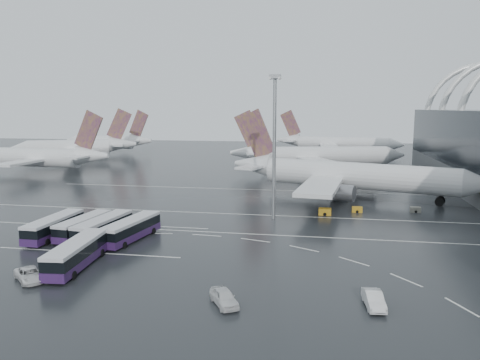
% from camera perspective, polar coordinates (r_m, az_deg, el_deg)
% --- Properties ---
extents(ground, '(420.00, 420.00, 0.00)m').
position_cam_1_polar(ground, '(79.55, 3.15, -6.28)').
color(ground, black).
rests_on(ground, ground).
extents(lane_marking_near, '(120.00, 0.25, 0.01)m').
position_cam_1_polar(lane_marking_near, '(77.63, 2.97, -6.66)').
color(lane_marking_near, white).
rests_on(lane_marking_near, ground).
extents(lane_marking_mid, '(120.00, 0.25, 0.01)m').
position_cam_1_polar(lane_marking_mid, '(91.12, 4.07, -4.34)').
color(lane_marking_mid, white).
rests_on(lane_marking_mid, ground).
extents(lane_marking_far, '(120.00, 0.25, 0.01)m').
position_cam_1_polar(lane_marking_far, '(118.44, 5.50, -1.29)').
color(lane_marking_far, white).
rests_on(lane_marking_far, ground).
extents(bus_bay_line_south, '(28.00, 0.25, 0.01)m').
position_cam_1_polar(bus_bay_line_south, '(71.83, -18.11, -8.38)').
color(bus_bay_line_south, white).
rests_on(bus_bay_line_south, ground).
extents(bus_bay_line_north, '(28.00, 0.25, 0.01)m').
position_cam_1_polar(bus_bay_line_north, '(85.69, -13.06, -5.40)').
color(bus_bay_line_north, white).
rests_on(bus_bay_line_north, ground).
extents(airliner_main, '(58.84, 51.02, 20.47)m').
position_cam_1_polar(airliner_main, '(110.83, 12.67, 0.52)').
color(airliner_main, silver).
rests_on(airliner_main, ground).
extents(airliner_gate_b, '(57.28, 50.70, 20.03)m').
position_cam_1_polar(airliner_gate_b, '(154.98, 9.12, 2.90)').
color(airliner_gate_b, silver).
rests_on(airliner_gate_b, ground).
extents(airliner_gate_c, '(55.35, 50.50, 19.73)m').
position_cam_1_polar(airliner_gate_c, '(210.89, 11.61, 4.35)').
color(airliner_gate_c, silver).
rests_on(airliner_gate_c, ground).
extents(jet_remote_west, '(45.85, 36.90, 20.02)m').
position_cam_1_polar(jet_remote_west, '(158.92, -22.78, 2.52)').
color(jet_remote_west, silver).
rests_on(jet_remote_west, ground).
extents(jet_remote_mid, '(45.56, 37.14, 20.52)m').
position_cam_1_polar(jet_remote_mid, '(193.04, -19.24, 3.75)').
color(jet_remote_mid, silver).
rests_on(jet_remote_mid, ground).
extents(jet_remote_far, '(45.57, 36.80, 19.82)m').
position_cam_1_polar(jet_remote_far, '(222.10, -15.70, 4.47)').
color(jet_remote_far, silver).
rests_on(jet_remote_far, ground).
extents(bus_row_near_a, '(3.40, 13.48, 3.31)m').
position_cam_1_polar(bus_row_near_a, '(81.22, -21.72, -5.27)').
color(bus_row_near_a, '#2B1544').
rests_on(bus_row_near_a, ground).
extents(bus_row_near_b, '(4.17, 12.82, 3.10)m').
position_cam_1_polar(bus_row_near_b, '(80.43, -18.55, -5.32)').
color(bus_row_near_b, '#2B1544').
rests_on(bus_row_near_b, ground).
extents(bus_row_near_c, '(4.53, 13.70, 3.31)m').
position_cam_1_polar(bus_row_near_c, '(78.18, -16.33, -5.53)').
color(bus_row_near_c, '#2B1544').
rests_on(bus_row_near_c, ground).
extents(bus_row_near_d, '(5.05, 13.82, 3.33)m').
position_cam_1_polar(bus_row_near_d, '(75.96, -13.12, -5.81)').
color(bus_row_near_d, '#2B1544').
rests_on(bus_row_near_d, ground).
extents(bus_row_far_b, '(4.28, 14.13, 3.43)m').
position_cam_1_polar(bus_row_far_b, '(65.45, -19.24, -8.41)').
color(bus_row_far_b, '#2B1544').
rests_on(bus_row_far_b, ground).
extents(van_curve_a, '(5.84, 5.61, 1.54)m').
position_cam_1_polar(van_curve_a, '(62.85, -24.27, -10.49)').
color(van_curve_a, silver).
rests_on(van_curve_a, ground).
extents(van_curve_b, '(4.35, 5.34, 1.71)m').
position_cam_1_polar(van_curve_b, '(51.02, -1.95, -14.09)').
color(van_curve_b, silver).
rests_on(van_curve_b, ground).
extents(van_curve_c, '(2.29, 5.17, 1.65)m').
position_cam_1_polar(van_curve_c, '(52.44, 16.00, -13.82)').
color(van_curve_c, silver).
rests_on(van_curve_c, ground).
extents(floodlight_mast, '(2.04, 2.04, 26.62)m').
position_cam_1_polar(floodlight_mast, '(86.47, 4.22, 6.17)').
color(floodlight_mast, gray).
rests_on(floodlight_mast, ground).
extents(gse_cart_belly_a, '(2.02, 1.19, 1.10)m').
position_cam_1_polar(gse_cart_belly_a, '(96.52, 14.09, -3.50)').
color(gse_cart_belly_a, '#B88318').
rests_on(gse_cart_belly_a, ground).
extents(gse_cart_belly_c, '(2.42, 1.43, 1.32)m').
position_cam_1_polar(gse_cart_belly_c, '(92.78, 10.30, -3.81)').
color(gse_cart_belly_c, '#B88318').
rests_on(gse_cart_belly_c, ground).
extents(gse_cart_belly_d, '(1.99, 1.18, 1.09)m').
position_cam_1_polar(gse_cart_belly_d, '(99.88, 20.60, -3.40)').
color(gse_cart_belly_d, slate).
rests_on(gse_cart_belly_d, ground).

